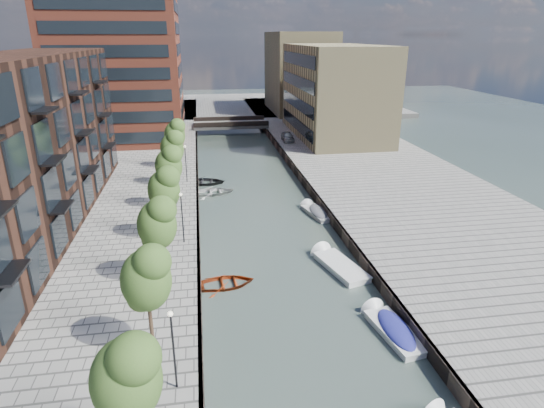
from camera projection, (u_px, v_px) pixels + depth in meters
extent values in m
plane|color=#38473F|center=(251.00, 187.00, 52.24)|extent=(300.00, 300.00, 0.00)
cube|color=gray|center=(384.00, 176.00, 54.44)|extent=(20.00, 140.00, 1.00)
cube|color=#332823|center=(197.00, 185.00, 51.16)|extent=(0.25, 140.00, 1.00)
cube|color=#332823|center=(303.00, 180.00, 52.97)|extent=(0.25, 140.00, 1.00)
cube|color=gray|center=(222.00, 106.00, 107.56)|extent=(80.00, 40.00, 1.00)
cube|color=black|center=(22.00, 144.00, 37.22)|extent=(8.00, 38.00, 14.00)
cube|color=brown|center=(116.00, 38.00, 67.25)|extent=(18.00, 18.00, 30.00)
cube|color=tan|center=(334.00, 91.00, 72.16)|extent=(12.00, 25.00, 14.00)
cube|color=tan|center=(299.00, 72.00, 95.86)|extent=(12.00, 20.00, 16.00)
cube|color=gray|center=(230.00, 125.00, 81.38)|extent=(13.00, 6.00, 0.60)
cube|color=#332823|center=(231.00, 124.00, 78.58)|extent=(13.00, 0.40, 0.80)
cube|color=#332823|center=(229.00, 119.00, 83.76)|extent=(13.00, 0.40, 0.80)
ellipsoid|color=#2F501E|center=(126.00, 375.00, 15.82)|extent=(2.50, 2.50, 3.25)
cylinder|color=#382619|center=(151.00, 323.00, 23.24)|extent=(0.20, 0.20, 3.20)
ellipsoid|color=#2F501E|center=(146.00, 276.00, 22.29)|extent=(2.50, 2.50, 3.25)
cylinder|color=#382619|center=(160.00, 260.00, 29.72)|extent=(0.20, 0.20, 3.20)
ellipsoid|color=#2F501E|center=(157.00, 222.00, 28.77)|extent=(2.50, 2.50, 3.25)
cylinder|color=#382619|center=(167.00, 220.00, 36.19)|extent=(0.20, 0.20, 3.20)
ellipsoid|color=#2F501E|center=(164.00, 187.00, 35.24)|extent=(2.50, 2.50, 3.25)
cylinder|color=#382619|center=(171.00, 192.00, 42.67)|extent=(0.20, 0.20, 3.20)
ellipsoid|color=#2F501E|center=(168.00, 164.00, 41.72)|extent=(2.50, 2.50, 3.25)
cylinder|color=#382619|center=(174.00, 171.00, 49.14)|extent=(0.20, 0.20, 3.20)
ellipsoid|color=#2F501E|center=(172.00, 146.00, 48.19)|extent=(2.50, 2.50, 3.25)
cylinder|color=#382619|center=(176.00, 155.00, 55.62)|extent=(0.20, 0.20, 3.20)
ellipsoid|color=#2F501E|center=(175.00, 133.00, 54.67)|extent=(2.50, 2.50, 3.25)
cylinder|color=black|center=(174.00, 351.00, 20.52)|extent=(0.10, 0.10, 4.00)
sphere|color=#FFF2CC|center=(170.00, 314.00, 19.82)|extent=(0.24, 0.24, 0.24)
cylinder|color=black|center=(182.00, 219.00, 35.32)|extent=(0.10, 0.10, 4.00)
sphere|color=#FFF2CC|center=(181.00, 195.00, 34.62)|extent=(0.24, 0.24, 0.24)
cylinder|color=black|center=(186.00, 164.00, 50.12)|extent=(0.10, 0.10, 4.00)
sphere|color=#FFF2CC|center=(185.00, 147.00, 49.42)|extent=(0.24, 0.24, 0.24)
imported|color=maroon|center=(226.00, 285.00, 31.71)|extent=(4.29, 3.26, 0.83)
imported|color=#BBBCB9|center=(213.00, 194.00, 49.91)|extent=(4.99, 3.82, 0.96)
imported|color=black|center=(204.00, 184.00, 53.32)|extent=(5.30, 4.15, 1.00)
cube|color=white|center=(341.00, 269.00, 33.78)|extent=(3.10, 5.37, 0.71)
cube|color=white|center=(341.00, 265.00, 33.65)|extent=(3.22, 5.50, 0.11)
cone|color=white|center=(324.00, 255.00, 35.93)|extent=(2.06, 1.44, 1.87)
cube|color=white|center=(395.00, 335.00, 26.42)|extent=(2.35, 4.70, 0.63)
cube|color=white|center=(396.00, 330.00, 26.30)|extent=(2.45, 4.80, 0.10)
cone|color=white|center=(376.00, 313.00, 28.40)|extent=(1.78, 1.13, 1.66)
ellipsoid|color=navy|center=(396.00, 329.00, 26.28)|extent=(2.20, 4.29, 0.55)
cube|color=#BABAB8|center=(318.00, 215.00, 44.01)|extent=(2.48, 4.46, 0.60)
cube|color=#BABAB8|center=(318.00, 212.00, 43.90)|extent=(2.57, 4.56, 0.09)
cone|color=#BABAB8|center=(308.00, 207.00, 45.82)|extent=(1.70, 1.16, 1.56)
ellipsoid|color=#515259|center=(318.00, 211.00, 43.88)|extent=(2.31, 4.08, 0.51)
imported|color=#959899|center=(288.00, 136.00, 70.07)|extent=(1.75, 4.18, 1.41)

